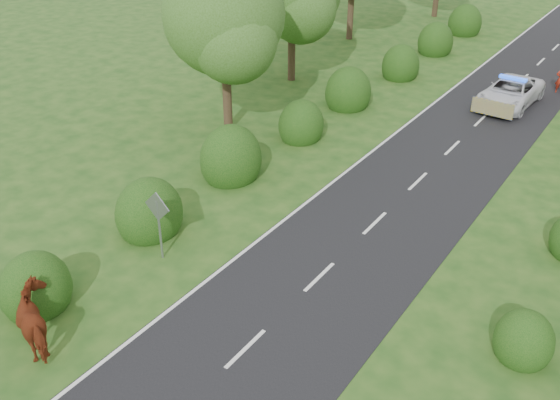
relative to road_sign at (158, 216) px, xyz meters
The scene contains 8 objects.
ground 5.63m from the road_sign, 21.80° to the right, with size 120.00×120.00×0.00m, color #1B4514.
road 14.03m from the road_sign, 68.96° to the left, with size 6.00×70.00×0.02m, color black.
road_markings 11.56m from the road_sign, 72.72° to the left, with size 4.96×70.00×0.01m.
hedgerow_left 9.85m from the road_sign, 98.87° to the left, with size 2.75×50.41×3.00m.
tree_left_a 11.55m from the road_sign, 115.73° to the left, with size 5.74×5.60×8.38m.
road_sign is the anchor object (origin of this frame).
cow 5.09m from the road_sign, 87.06° to the right, with size 1.15×2.17×1.54m, color #572516.
police_van 21.69m from the road_sign, 75.23° to the left, with size 2.65×5.35×1.59m.
Camera 1 is at (8.06, -10.24, 12.16)m, focal length 40.00 mm.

